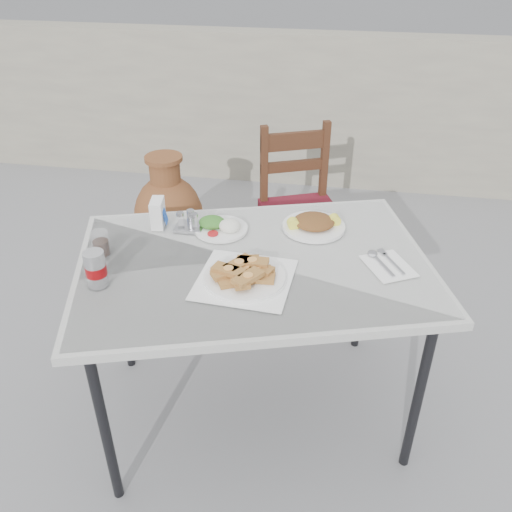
% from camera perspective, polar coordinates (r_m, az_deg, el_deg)
% --- Properties ---
extents(ground, '(80.00, 80.00, 0.00)m').
position_cam_1_polar(ground, '(2.74, -3.53, -13.49)').
color(ground, slate).
rests_on(ground, ground).
extents(cafe_table, '(1.57, 1.28, 0.83)m').
position_cam_1_polar(cafe_table, '(2.13, -0.23, -1.80)').
color(cafe_table, black).
rests_on(cafe_table, ground).
extents(pide_plate, '(0.36, 0.36, 0.07)m').
position_cam_1_polar(pide_plate, '(1.98, -1.20, -1.75)').
color(pide_plate, white).
rests_on(pide_plate, cafe_table).
extents(salad_rice_plate, '(0.23, 0.23, 0.06)m').
position_cam_1_polar(salad_rice_plate, '(2.30, -3.77, 3.19)').
color(salad_rice_plate, white).
rests_on(salad_rice_plate, cafe_table).
extents(salad_chopped_plate, '(0.27, 0.27, 0.06)m').
position_cam_1_polar(salad_chopped_plate, '(2.32, 6.11, 3.42)').
color(salad_chopped_plate, white).
rests_on(salad_chopped_plate, cafe_table).
extents(soda_can, '(0.08, 0.08, 0.14)m').
position_cam_1_polar(soda_can, '(2.01, -16.51, -1.29)').
color(soda_can, silver).
rests_on(soda_can, cafe_table).
extents(cola_glass, '(0.07, 0.07, 0.10)m').
position_cam_1_polar(cola_glass, '(2.20, -16.02, 1.17)').
color(cola_glass, white).
rests_on(cola_glass, cafe_table).
extents(napkin_holder, '(0.08, 0.11, 0.12)m').
position_cam_1_polar(napkin_holder, '(2.35, -10.30, 4.47)').
color(napkin_holder, white).
rests_on(napkin_holder, cafe_table).
extents(condiment_caddy, '(0.12, 0.10, 0.09)m').
position_cam_1_polar(condiment_caddy, '(2.32, -7.04, 3.48)').
color(condiment_caddy, '#BBBBC2').
rests_on(condiment_caddy, cafe_table).
extents(cutlery_napkin, '(0.23, 0.25, 0.01)m').
position_cam_1_polar(cutlery_napkin, '(2.14, 13.51, -0.77)').
color(cutlery_napkin, white).
rests_on(cutlery_napkin, cafe_table).
extents(chair, '(0.56, 0.56, 0.97)m').
position_cam_1_polar(chair, '(3.19, 4.62, 4.96)').
color(chair, black).
rests_on(chair, ground).
extents(terracotta_urn, '(0.44, 0.44, 0.76)m').
position_cam_1_polar(terracotta_urn, '(3.44, -9.12, 4.04)').
color(terracotta_urn, brown).
rests_on(terracotta_urn, ground).
extents(back_wall, '(6.00, 0.25, 1.20)m').
position_cam_1_polar(back_wall, '(4.58, 3.41, 15.09)').
color(back_wall, '#9B9681').
rests_on(back_wall, ground).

